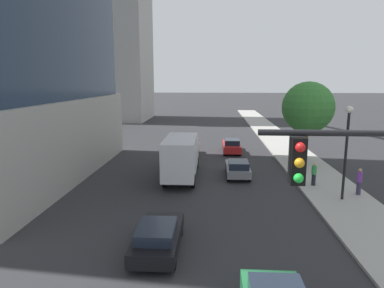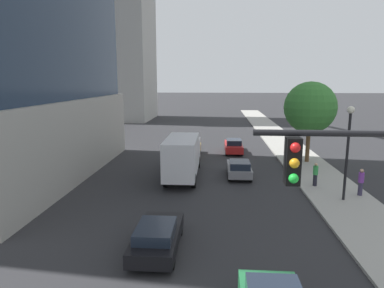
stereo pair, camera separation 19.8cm
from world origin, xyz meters
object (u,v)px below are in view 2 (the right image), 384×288
Objects in this scene: pedestrian_purple_shirt at (361,182)px; car_black at (157,236)px; pedestrian_green_shirt at (315,174)px; street_tree at (310,108)px; car_red at (234,146)px; car_gray at (239,168)px; car_gold at (191,149)px; construction_building at (114,20)px; street_lamp at (348,139)px; box_truck at (183,155)px.

car_black is at bearing -146.19° from pedestrian_purple_shirt.
pedestrian_purple_shirt is at bearing -38.35° from pedestrian_green_shirt.
street_tree is 8.76m from car_red.
car_gold is at bearing 121.80° from car_gray.
pedestrian_green_shirt is at bearing -100.08° from street_tree.
street_tree reaches higher than car_gold.
car_gold is 2.81× the size of pedestrian_green_shirt.
construction_building is at bearing 129.04° from street_tree.
street_tree is at bearing 37.98° from car_gray.
car_red is at bearing 114.12° from pedestrian_green_shirt.
street_tree is (0.33, 10.09, 1.09)m from street_lamp.
street_tree is 4.38× the size of pedestrian_green_shirt.
pedestrian_purple_shirt reaches higher than car_black.
car_gold is 2.65× the size of pedestrian_purple_shirt.
street_lamp is at bearing -70.83° from pedestrian_green_shirt.
car_gray is 8.52m from pedestrian_purple_shirt.
pedestrian_purple_shirt is at bearing 33.81° from car_black.
car_gray is at bearing -142.02° from street_tree.
street_tree is 1.56× the size of car_gold.
car_black is 0.56× the size of box_truck.
construction_building reaches higher than car_red.
car_gray is at bearing 7.58° from box_truck.
box_truck is at bearing -152.51° from street_tree.
car_gold is (-4.31, 6.95, 0.02)m from car_gray.
car_red is 21.56m from car_black.
car_red reaches higher than car_gold.
street_lamp is at bearing -49.20° from car_gold.
street_tree is 8.46m from pedestrian_green_shirt.
street_lamp is 3.33× the size of pedestrian_purple_shirt.
car_gold is 0.58× the size of box_truck.
car_gray is at bearing 150.87° from pedestrian_purple_shirt.
pedestrian_green_shirt is at bearing -65.88° from car_red.
box_truck reaches higher than car_black.
box_truck is (-4.31, -0.57, 1.11)m from car_gray.
car_gold is at bearing -62.48° from construction_building.
construction_building is at bearing 108.02° from car_black.
pedestrian_green_shirt is (-2.32, 1.84, -0.05)m from pedestrian_purple_shirt.
construction_building reaches higher than street_lamp.
car_red is at bearing 113.18° from street_lamp.
box_truck reaches higher than car_red.
construction_building reaches higher than pedestrian_green_shirt.
box_truck is (16.43, -39.05, -16.48)m from construction_building.
car_black is 13.53m from pedestrian_green_shirt.
pedestrian_purple_shirt is at bearing 34.73° from street_lamp.
box_truck is (0.00, -7.52, 1.08)m from car_gold.
street_lamp reaches higher than car_gray.
box_truck reaches higher than pedestrian_green_shirt.
car_black is at bearing -71.98° from construction_building.
street_tree reaches higher than car_gray.
car_gray reaches higher than car_black.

